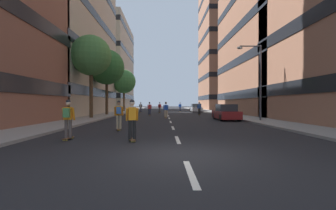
% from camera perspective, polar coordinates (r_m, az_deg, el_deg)
% --- Properties ---
extents(ground_plane, '(177.43, 177.43, 0.00)m').
position_cam_1_polar(ground_plane, '(37.08, -0.16, -2.07)').
color(ground_plane, black).
extents(sidewalk_left, '(3.04, 81.32, 0.14)m').
position_cam_1_polar(sidewalk_left, '(41.44, -11.49, -1.72)').
color(sidewalk_left, gray).
rests_on(sidewalk_left, ground_plane).
extents(sidewalk_right, '(3.04, 81.32, 0.14)m').
position_cam_1_polar(sidewalk_right, '(41.69, 10.92, -1.70)').
color(sidewalk_right, gray).
rests_on(sidewalk_right, ground_plane).
extents(lane_markings, '(0.16, 67.20, 0.01)m').
position_cam_1_polar(lane_markings, '(38.01, -0.19, -2.00)').
color(lane_markings, silver).
rests_on(lane_markings, ground_plane).
extents(building_left_mid, '(15.15, 22.59, 25.51)m').
position_cam_1_polar(building_left_mid, '(39.19, -27.23, 17.04)').
color(building_left_mid, '#B2A893').
rests_on(building_left_mid, ground_plane).
extents(building_left_far, '(15.15, 22.20, 21.77)m').
position_cam_1_polar(building_left_far, '(63.80, -16.29, 8.85)').
color(building_left_far, '#B2A893').
rests_on(building_left_far, ground_plane).
extents(building_right_mid, '(15.15, 21.21, 32.29)m').
position_cam_1_polar(building_right_mid, '(40.83, 26.67, 21.37)').
color(building_right_mid, '#9E6B51').
rests_on(building_right_mid, ground_plane).
extents(building_right_far, '(15.15, 16.45, 35.33)m').
position_cam_1_polar(building_right_far, '(65.48, 15.12, 14.69)').
color(building_right_far, '#9E6B51').
rests_on(building_right_far, ground_plane).
extents(parked_car_near, '(1.82, 4.40, 1.52)m').
position_cam_1_polar(parked_car_near, '(23.36, 13.71, -1.83)').
color(parked_car_near, maroon).
rests_on(parked_car_near, ground_plane).
extents(parked_car_mid, '(1.82, 4.40, 1.52)m').
position_cam_1_polar(parked_car_mid, '(43.75, 6.72, -0.77)').
color(parked_car_mid, '#B2B7BF').
rests_on(parked_car_mid, ground_plane).
extents(street_tree_near, '(4.15, 4.15, 8.47)m').
position_cam_1_polar(street_tree_near, '(26.22, -17.96, 11.16)').
color(street_tree_near, '#4C3823').
rests_on(street_tree_near, sidewalk_left).
extents(street_tree_mid, '(4.62, 4.62, 8.54)m').
position_cam_1_polar(street_tree_mid, '(32.63, -14.48, 8.76)').
color(street_tree_mid, '#4C3823').
rests_on(street_tree_mid, sidewalk_left).
extents(street_tree_far, '(4.44, 4.44, 7.80)m').
position_cam_1_polar(street_tree_far, '(45.87, -10.52, 5.52)').
color(street_tree_far, '#4C3823').
rests_on(street_tree_far, sidewalk_left).
extents(streetlamp_right, '(2.13, 0.30, 6.50)m').
position_cam_1_polar(streetlamp_right, '(22.03, 20.41, 6.98)').
color(streetlamp_right, '#3F3F44').
rests_on(streetlamp_right, sidewalk_right).
extents(skater_0, '(0.55, 0.91, 1.78)m').
position_cam_1_polar(skater_0, '(41.69, -6.56, -0.40)').
color(skater_0, brown).
rests_on(skater_0, ground_plane).
extents(skater_1, '(0.55, 0.91, 1.78)m').
position_cam_1_polar(skater_1, '(31.87, -4.44, -0.70)').
color(skater_1, brown).
rests_on(skater_1, ground_plane).
extents(skater_2, '(0.56, 0.92, 1.78)m').
position_cam_1_polar(skater_2, '(14.44, -11.71, -1.96)').
color(skater_2, brown).
rests_on(skater_2, ground_plane).
extents(skater_3, '(0.57, 0.92, 1.78)m').
position_cam_1_polar(skater_3, '(44.57, 2.91, -0.38)').
color(skater_3, brown).
rests_on(skater_3, ground_plane).
extents(skater_4, '(0.54, 0.91, 1.78)m').
position_cam_1_polar(skater_4, '(33.05, 7.51, -0.61)').
color(skater_4, brown).
rests_on(skater_4, ground_plane).
extents(skater_5, '(0.56, 0.92, 1.78)m').
position_cam_1_polar(skater_5, '(39.58, -2.02, -0.44)').
color(skater_5, brown).
rests_on(skater_5, ground_plane).
extents(skater_6, '(0.54, 0.91, 1.78)m').
position_cam_1_polar(skater_6, '(25.98, -0.52, -0.96)').
color(skater_6, brown).
rests_on(skater_6, ground_plane).
extents(skater_7, '(0.53, 0.90, 1.78)m').
position_cam_1_polar(skater_7, '(11.35, -22.86, -2.63)').
color(skater_7, brown).
rests_on(skater_7, ground_plane).
extents(skater_8, '(0.57, 0.92, 1.78)m').
position_cam_1_polar(skater_8, '(10.24, -8.59, -3.10)').
color(skater_8, brown).
rests_on(skater_8, ground_plane).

